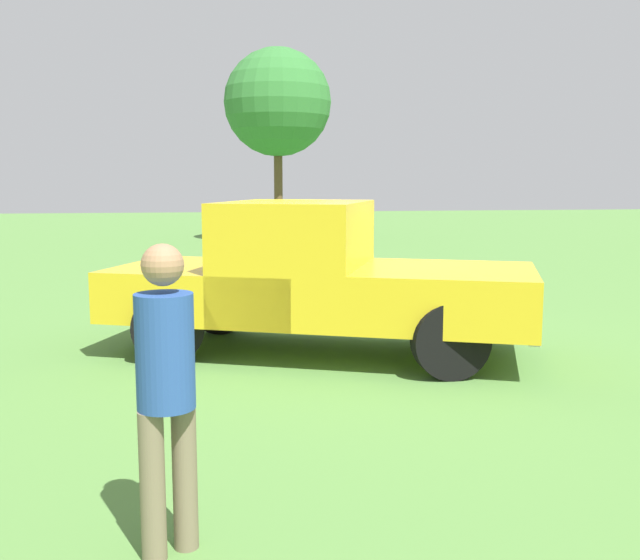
{
  "coord_description": "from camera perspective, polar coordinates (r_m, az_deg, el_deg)",
  "views": [
    {
      "loc": [
        1.68,
        8.84,
        2.09
      ],
      "look_at": [
        0.32,
        0.34,
        0.9
      ],
      "focal_mm": 40.55,
      "sensor_mm": 36.0,
      "label": 1
    }
  ],
  "objects": [
    {
      "name": "person_bystander",
      "position": [
        4.07,
        -12.06,
        -7.88
      ],
      "size": [
        0.44,
        0.44,
        1.75
      ],
      "rotation": [
        0.0,
        0.0,
        2.11
      ],
      "color": "#7A6B51",
      "rests_on": "ground_plane"
    },
    {
      "name": "ground_plane",
      "position": [
        9.23,
        1.64,
        -5.21
      ],
      "size": [
        80.0,
        80.0,
        0.0
      ],
      "primitive_type": "plane",
      "color": "#54843D"
    },
    {
      "name": "pickup_truck",
      "position": [
        8.71,
        -0.83,
        0.43
      ],
      "size": [
        5.38,
        3.69,
        1.84
      ],
      "rotation": [
        0.0,
        0.0,
        2.76
      ],
      "color": "black",
      "rests_on": "ground_plane"
    },
    {
      "name": "tree_far_center",
      "position": [
        24.84,
        -3.36,
        13.79
      ],
      "size": [
        3.58,
        3.58,
        6.47
      ],
      "color": "brown",
      "rests_on": "ground_plane"
    }
  ]
}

